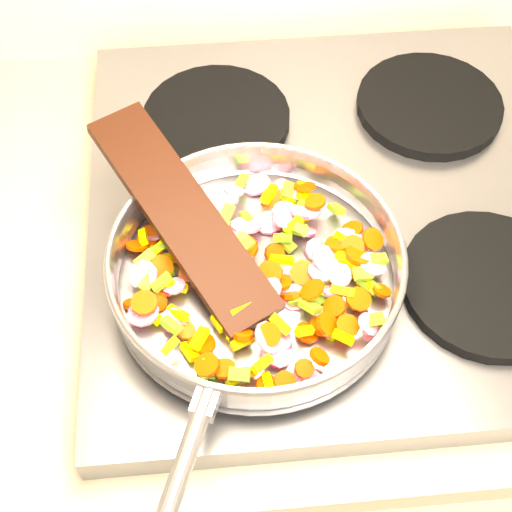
{
  "coord_description": "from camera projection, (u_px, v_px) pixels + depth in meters",
  "views": [
    {
      "loc": [
        -0.85,
        1.13,
        1.6
      ],
      "look_at": [
        -0.81,
        1.55,
        1.0
      ],
      "focal_mm": 50.0,
      "sensor_mm": 36.0,
      "label": 1
    }
  ],
  "objects": [
    {
      "name": "grate_fr",
      "position": [
        488.0,
        284.0,
        0.78
      ],
      "size": [
        0.19,
        0.19,
        0.02
      ],
      "primitive_type": "cylinder",
      "color": "black",
      "rests_on": "cooktop"
    },
    {
      "name": "grate_fl",
      "position": [
        232.0,
        304.0,
        0.76
      ],
      "size": [
        0.19,
        0.19,
        0.02
      ],
      "primitive_type": "cylinder",
      "color": "black",
      "rests_on": "cooktop"
    },
    {
      "name": "saute_pan",
      "position": [
        255.0,
        268.0,
        0.74
      ],
      "size": [
        0.35,
        0.5,
        0.06
      ],
      "rotation": [
        0.0,
        0.0,
        -0.37
      ],
      "color": "#9E9EA5",
      "rests_on": "grate_fl"
    },
    {
      "name": "grate_br",
      "position": [
        429.0,
        105.0,
        0.93
      ],
      "size": [
        0.19,
        0.19,
        0.02
      ],
      "primitive_type": "cylinder",
      "color": "black",
      "rests_on": "cooktop"
    },
    {
      "name": "grate_bl",
      "position": [
        216.0,
        118.0,
        0.92
      ],
      "size": [
        0.19,
        0.19,
        0.02
      ],
      "primitive_type": "cylinder",
      "color": "black",
      "rests_on": "cooktop"
    },
    {
      "name": "wooden_spatula",
      "position": [
        181.0,
        214.0,
        0.76
      ],
      "size": [
        0.2,
        0.29,
        0.07
      ],
      "primitive_type": "cube",
      "rotation": [
        0.0,
        -0.18,
        2.08
      ],
      "color": "black",
      "rests_on": "saute_pan"
    },
    {
      "name": "cooktop",
      "position": [
        338.0,
        209.0,
        0.87
      ],
      "size": [
        0.6,
        0.6,
        0.04
      ],
      "primitive_type": "cube",
      "color": "#939399",
      "rests_on": "counter_top"
    },
    {
      "name": "vegetable_heap",
      "position": [
        263.0,
        274.0,
        0.75
      ],
      "size": [
        0.28,
        0.3,
        0.05
      ],
      "color": "#F9E200",
      "rests_on": "saute_pan"
    }
  ]
}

